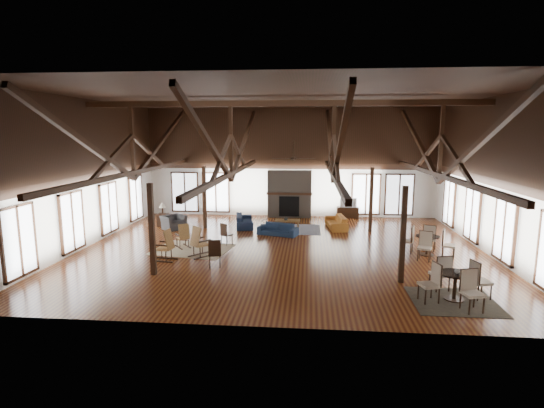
# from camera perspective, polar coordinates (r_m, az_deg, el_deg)

# --- Properties ---
(floor) EXTENTS (16.00, 16.00, 0.00)m
(floor) POSITION_cam_1_polar(r_m,az_deg,el_deg) (17.23, 1.27, -6.07)
(floor) COLOR brown
(floor) RESTS_ON ground
(ceiling) EXTENTS (16.00, 14.00, 0.02)m
(ceiling) POSITION_cam_1_polar(r_m,az_deg,el_deg) (16.65, 1.35, 14.24)
(ceiling) COLOR black
(ceiling) RESTS_ON wall_back
(wall_back) EXTENTS (16.00, 0.02, 6.00)m
(wall_back) POSITION_cam_1_polar(r_m,az_deg,el_deg) (23.64, 2.44, 5.57)
(wall_back) COLOR white
(wall_back) RESTS_ON floor
(wall_front) EXTENTS (16.00, 0.02, 6.00)m
(wall_front) POSITION_cam_1_polar(r_m,az_deg,el_deg) (9.76, -1.43, -0.12)
(wall_front) COLOR white
(wall_front) RESTS_ON floor
(wall_left) EXTENTS (0.02, 14.00, 6.00)m
(wall_left) POSITION_cam_1_polar(r_m,az_deg,el_deg) (18.97, -23.64, 3.79)
(wall_left) COLOR white
(wall_left) RESTS_ON floor
(wall_right) EXTENTS (0.02, 14.00, 6.00)m
(wall_right) POSITION_cam_1_polar(r_m,az_deg,el_deg) (18.02, 27.65, 3.24)
(wall_right) COLOR white
(wall_right) RESTS_ON floor
(roof_truss) EXTENTS (15.60, 14.07, 3.14)m
(roof_truss) POSITION_cam_1_polar(r_m,az_deg,el_deg) (16.61, 1.32, 7.44)
(roof_truss) COLOR #32190D
(roof_truss) RESTS_ON wall_back
(post_grid) EXTENTS (8.16, 7.16, 3.05)m
(post_grid) POSITION_cam_1_polar(r_m,az_deg,el_deg) (16.89, 1.29, -1.08)
(post_grid) COLOR #32190D
(post_grid) RESTS_ON floor
(fireplace) EXTENTS (2.50, 0.69, 2.60)m
(fireplace) POSITION_cam_1_polar(r_m,az_deg,el_deg) (23.50, 2.37, 1.35)
(fireplace) COLOR #6A5E51
(fireplace) RESTS_ON floor
(ceiling_fan) EXTENTS (1.60, 1.60, 0.75)m
(ceiling_fan) POSITION_cam_1_polar(r_m,az_deg,el_deg) (15.60, 2.91, 6.21)
(ceiling_fan) COLOR black
(ceiling_fan) RESTS_ON roof_truss
(sofa_navy_front) EXTENTS (1.95, 1.25, 0.53)m
(sofa_navy_front) POSITION_cam_1_polar(r_m,az_deg,el_deg) (19.48, 0.79, -3.43)
(sofa_navy_front) COLOR #142138
(sofa_navy_front) RESTS_ON floor
(sofa_navy_left) EXTENTS (2.14, 1.14, 0.59)m
(sofa_navy_left) POSITION_cam_1_polar(r_m,az_deg,el_deg) (21.26, -3.72, -2.25)
(sofa_navy_left) COLOR black
(sofa_navy_left) RESTS_ON floor
(sofa_orange) EXTENTS (2.13, 1.06, 0.60)m
(sofa_orange) POSITION_cam_1_polar(r_m,az_deg,el_deg) (21.15, 8.63, -2.40)
(sofa_orange) COLOR #A05C1E
(sofa_orange) RESTS_ON floor
(coffee_table) EXTENTS (1.22, 0.62, 0.46)m
(coffee_table) POSITION_cam_1_polar(r_m,az_deg,el_deg) (20.60, 2.11, -2.31)
(coffee_table) COLOR brown
(coffee_table) RESTS_ON floor
(vase) EXTENTS (0.23, 0.23, 0.19)m
(vase) POSITION_cam_1_polar(r_m,az_deg,el_deg) (20.47, 1.87, -1.95)
(vase) COLOR #B2B2B2
(vase) RESTS_ON coffee_table
(armchair) EXTENTS (1.36, 1.37, 0.67)m
(armchair) POSITION_cam_1_polar(r_m,az_deg,el_deg) (21.22, -13.10, -2.40)
(armchair) COLOR #343436
(armchair) RESTS_ON floor
(side_table_lamp) EXTENTS (0.48, 0.48, 1.23)m
(side_table_lamp) POSITION_cam_1_polar(r_m,az_deg,el_deg) (21.98, -14.47, -1.70)
(side_table_lamp) COLOR black
(side_table_lamp) RESTS_ON floor
(rocking_chair_a) EXTENTS (0.81, 0.87, 1.01)m
(rocking_chair_a) POSITION_cam_1_polar(r_m,az_deg,el_deg) (17.67, -11.83, -4.29)
(rocking_chair_a) COLOR #9F743C
(rocking_chair_a) RESTS_ON floor
(rocking_chair_b) EXTENTS (0.97, 1.01, 1.18)m
(rocking_chair_b) POSITION_cam_1_polar(r_m,az_deg,el_deg) (16.27, -9.85, -5.12)
(rocking_chair_b) COLOR #9F743C
(rocking_chair_b) RESTS_ON floor
(rocking_chair_c) EXTENTS (0.97, 0.60, 1.17)m
(rocking_chair_c) POSITION_cam_1_polar(r_m,az_deg,el_deg) (16.03, -14.04, -5.51)
(rocking_chair_c) COLOR #9F743C
(rocking_chair_c) RESTS_ON floor
(side_chair_a) EXTENTS (0.54, 0.54, 0.92)m
(side_chair_a) POSITION_cam_1_polar(r_m,az_deg,el_deg) (17.83, -6.31, -3.81)
(side_chair_a) COLOR black
(side_chair_a) RESTS_ON floor
(side_chair_b) EXTENTS (0.52, 0.52, 1.01)m
(side_chair_b) POSITION_cam_1_polar(r_m,az_deg,el_deg) (14.91, -7.71, -6.31)
(side_chair_b) COLOR black
(side_chair_b) RESTS_ON floor
(cafe_table_near) EXTENTS (2.14, 2.14, 1.09)m
(cafe_table_near) POSITION_cam_1_polar(r_m,az_deg,el_deg) (13.07, 23.42, -9.52)
(cafe_table_near) COLOR black
(cafe_table_near) RESTS_ON floor
(cafe_table_far) EXTENTS (2.05, 2.05, 1.06)m
(cafe_table_far) POSITION_cam_1_polar(r_m,az_deg,el_deg) (17.31, 20.16, -4.79)
(cafe_table_far) COLOR black
(cafe_table_far) RESTS_ON floor
(cup_near) EXTENTS (0.17, 0.17, 0.11)m
(cup_near) POSITION_cam_1_polar(r_m,az_deg,el_deg) (12.97, 23.63, -8.30)
(cup_near) COLOR #B2B2B2
(cup_near) RESTS_ON cafe_table_near
(cup_far) EXTENTS (0.11, 0.11, 0.09)m
(cup_far) POSITION_cam_1_polar(r_m,az_deg,el_deg) (17.27, 20.36, -3.89)
(cup_far) COLOR #B2B2B2
(cup_far) RESTS_ON cafe_table_far
(tv_console) EXTENTS (1.18, 0.44, 0.59)m
(tv_console) POSITION_cam_1_polar(r_m,az_deg,el_deg) (23.81, 10.13, -1.11)
(tv_console) COLOR black
(tv_console) RESTS_ON floor
(television) EXTENTS (0.90, 0.14, 0.52)m
(television) POSITION_cam_1_polar(r_m,az_deg,el_deg) (23.71, 10.21, 0.20)
(television) COLOR #B2B2B2
(television) RESTS_ON tv_console
(rug_tan) EXTENTS (3.26, 2.74, 0.01)m
(rug_tan) POSITION_cam_1_polar(r_m,az_deg,el_deg) (17.45, -10.65, -6.02)
(rug_tan) COLOR tan
(rug_tan) RESTS_ON floor
(rug_navy) EXTENTS (3.00, 2.26, 0.01)m
(rug_navy) POSITION_cam_1_polar(r_m,az_deg,el_deg) (20.70, 2.33, -3.39)
(rug_navy) COLOR #171F41
(rug_navy) RESTS_ON floor
(rug_dark) EXTENTS (2.31, 2.10, 0.01)m
(rug_dark) POSITION_cam_1_polar(r_m,az_deg,el_deg) (13.12, 23.23, -11.93)
(rug_dark) COLOR black
(rug_dark) RESTS_ON floor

